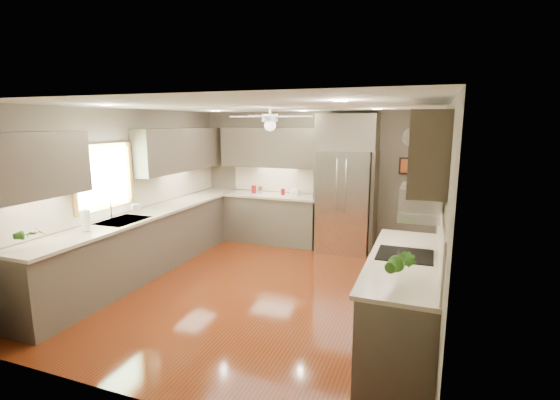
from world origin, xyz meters
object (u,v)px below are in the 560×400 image
Objects in this scene: potted_plant_left at (31,234)px; refrigerator at (346,186)px; stool at (394,264)px; canister_a at (254,189)px; potted_plant_right at (400,264)px; canister_d at (283,192)px; microwave at (421,203)px; bowl at (295,194)px; canister_b at (260,190)px; paper_towel at (86,220)px; soap_bottle at (137,207)px.

refrigerator is (2.63, 4.05, 0.08)m from potted_plant_left.
refrigerator is at bearing 130.49° from stool.
potted_plant_right is at bearing -50.41° from canister_a.
canister_d is at bearing 177.41° from refrigerator.
canister_d is 4.34m from potted_plant_left.
potted_plant_left is 4.20m from microwave.
stool is (3.62, 2.89, -0.87)m from potted_plant_left.
microwave reaches higher than bowl.
potted_plant_left is at bearing -102.99° from canister_b.
paper_towel is (-3.98, -0.57, -0.40)m from microwave.
microwave is (1.33, -2.71, 0.29)m from refrigerator.
canister_d reaches higher than bowl.
canister_b is 0.65× the size of bowl.
canister_b is 0.43× the size of potted_plant_left.
refrigerator is at bearing -2.03° from canister_b.
canister_b is 0.51× the size of paper_towel.
canister_d is 3.78m from microwave.
refrigerator is (2.76, 2.20, 0.15)m from soap_bottle.
potted_plant_left is at bearing -88.72° from paper_towel.
refrigerator reaches higher than canister_d.
refrigerator is (1.21, -0.05, 0.19)m from canister_d.
refrigerator is at bearing -1.07° from canister_a.
potted_plant_right is 0.61× the size of microwave.
potted_plant_left reaches higher than canister_d.
bowl is at bearing 129.48° from microwave.
potted_plant_left is 0.67× the size of stool.
canister_a is 1.02× the size of canister_b.
paper_towel is (-2.65, -3.28, -0.11)m from refrigerator.
soap_bottle is at bearing 172.96° from microwave.
soap_bottle is 0.58× the size of potted_plant_right.
microwave is (2.54, -2.76, 0.48)m from canister_d.
potted_plant_left is 0.14× the size of refrigerator.
soap_bottle is at bearing 160.34° from potted_plant_right.
potted_plant_right is 0.99m from microwave.
canister_b is at bearing 77.01° from potted_plant_left.
canister_a reaches higher than bowl.
canister_a is 4.19m from microwave.
potted_plant_left reaches higher than canister_b.
stool is (1.96, -1.23, -0.73)m from bowl.
canister_a is 1.25× the size of canister_d.
microwave is at bearing -41.15° from canister_a.
canister_a is 2.43m from soap_bottle.
soap_bottle is (-0.95, -2.24, 0.02)m from canister_a.
potted_plant_left reaches higher than paper_towel.
potted_plant_left is 1.51× the size of bowl.
bowl is at bearing 63.46° from paper_towel.
bowl is at bearing 51.90° from soap_bottle.
canister_b is 4.12m from microwave.
bowl is 3.65m from microwave.
refrigerator reaches higher than stool.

